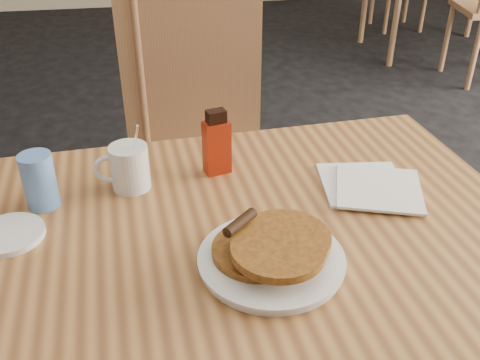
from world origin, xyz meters
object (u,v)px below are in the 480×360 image
main_table (225,247)px  chair_main_far (197,129)px  syrup_bottle (217,144)px  pancake_plate (272,254)px  coffee_mug (128,167)px  blue_tumbler (39,181)px

main_table → chair_main_far: (0.02, 0.75, -0.10)m
main_table → syrup_bottle: syrup_bottle is taller
main_table → pancake_plate: pancake_plate is taller
pancake_plate → coffee_mug: bearing=128.9°
chair_main_far → syrup_bottle: bearing=-84.1°
main_table → coffee_mug: (-0.18, 0.19, 0.09)m
blue_tumbler → pancake_plate: bearing=-32.1°
main_table → chair_main_far: 0.76m
coffee_mug → syrup_bottle: bearing=1.4°
coffee_mug → syrup_bottle: 0.20m
chair_main_far → syrup_bottle: 0.57m
chair_main_far → pancake_plate: 0.88m
chair_main_far → coffee_mug: size_ratio=6.51×
syrup_bottle → blue_tumbler: 0.38m
chair_main_far → blue_tumbler: (-0.37, -0.60, 0.20)m
coffee_mug → chair_main_far: bearing=62.2°
chair_main_far → syrup_bottle: (0.00, -0.53, 0.21)m
pancake_plate → blue_tumbler: bearing=147.9°
chair_main_far → pancake_plate: bearing=-80.8°
main_table → syrup_bottle: (0.02, 0.23, 0.11)m
pancake_plate → blue_tumbler: size_ratio=2.23×
coffee_mug → blue_tumbler: coffee_mug is taller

